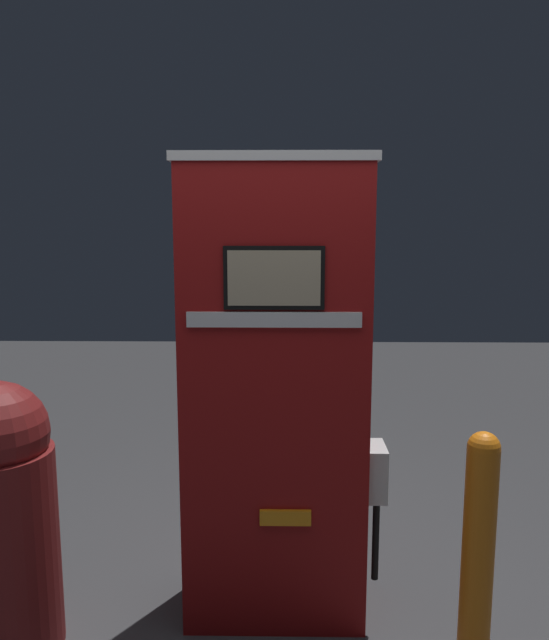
# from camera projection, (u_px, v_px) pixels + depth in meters

# --- Properties ---
(ground_plane) EXTENTS (14.00, 14.00, 0.00)m
(ground_plane) POSITION_uv_depth(u_px,v_px,m) (274.00, 637.00, 2.86)
(ground_plane) COLOR #38383A
(gas_pump) EXTENTS (0.94, 0.48, 2.17)m
(gas_pump) POSITION_uv_depth(u_px,v_px,m) (275.00, 394.00, 2.91)
(gas_pump) COLOR maroon
(gas_pump) RESTS_ON ground_plane
(safety_bollard) EXTENTS (0.13, 0.13, 1.09)m
(safety_bollard) POSITION_uv_depth(u_px,v_px,m) (478.00, 559.00, 2.45)
(safety_bollard) COLOR orange
(safety_bollard) RESTS_ON ground_plane
(trash_bin) EXTENTS (0.47, 0.47, 1.22)m
(trash_bin) POSITION_uv_depth(u_px,v_px,m) (1.00, 515.00, 2.70)
(trash_bin) COLOR maroon
(trash_bin) RESTS_ON ground_plane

